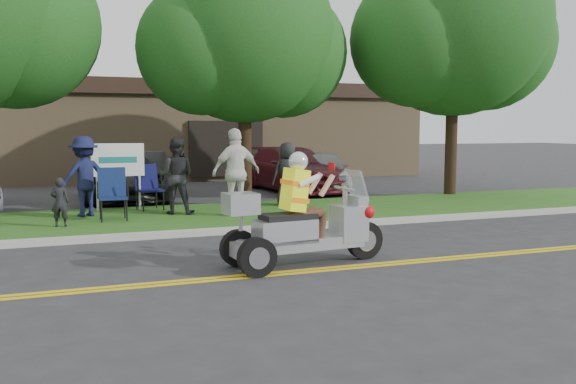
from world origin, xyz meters
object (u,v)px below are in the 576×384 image
object	(u,v)px
spectator_adult_right	(236,172)
spectator_adult_mid	(176,176)
trike_scooter	(300,226)
parked_car_right	(293,169)
lawn_chair_a	(112,190)
parked_car_mid	(123,177)
parked_car_left	(138,175)
parked_car_far_right	(322,171)
lawn_chair_b	(148,184)

from	to	relation	value
spectator_adult_right	spectator_adult_mid	bearing A→B (deg)	-42.28
trike_scooter	parked_car_right	world-z (taller)	trike_scooter
lawn_chair_a	spectator_adult_mid	world-z (taller)	spectator_adult_mid
parked_car_mid	parked_car_right	distance (m)	5.65
parked_car_left	parked_car_far_right	bearing A→B (deg)	12.51
spectator_adult_right	parked_car_far_right	bearing A→B (deg)	-141.67
parked_car_left	parked_car_mid	world-z (taller)	parked_car_left
lawn_chair_a	parked_car_mid	bearing A→B (deg)	82.05
lawn_chair_b	parked_car_mid	bearing A→B (deg)	82.46
lawn_chair_b	spectator_adult_right	distance (m)	2.55
parked_car_far_right	trike_scooter	bearing A→B (deg)	-97.62
parked_car_right	lawn_chair_b	bearing A→B (deg)	-150.11
parked_car_far_right	parked_car_mid	bearing A→B (deg)	-159.11
lawn_chair_b	parked_car_right	size ratio (longest dim) A/B	0.22
parked_car_left	parked_car_right	xyz separation A→B (m)	(5.11, 0.10, 0.04)
parked_car_left	parked_car_right	size ratio (longest dim) A/B	0.84
parked_car_left	parked_car_far_right	distance (m)	6.01
spectator_adult_mid	parked_car_mid	distance (m)	4.18
trike_scooter	parked_car_far_right	bearing A→B (deg)	59.47
parked_car_left	spectator_adult_mid	bearing A→B (deg)	-71.06
trike_scooter	lawn_chair_b	size ratio (longest dim) A/B	2.41
lawn_chair_a	lawn_chair_b	distance (m)	1.74
parked_car_mid	lawn_chair_a	bearing A→B (deg)	-96.99
lawn_chair_b	parked_car_far_right	size ratio (longest dim) A/B	0.28
lawn_chair_a	parked_car_far_right	bearing A→B (deg)	34.60
trike_scooter	lawn_chair_b	world-z (taller)	trike_scooter
trike_scooter	parked_car_right	distance (m)	11.19
parked_car_left	trike_scooter	bearing A→B (deg)	-68.28
lawn_chair_a	spectator_adult_right	xyz separation A→B (m)	(2.74, -0.34, 0.36)
spectator_adult_mid	parked_car_far_right	bearing A→B (deg)	-119.90
spectator_adult_right	parked_car_far_right	distance (m)	6.85
lawn_chair_b	parked_car_mid	size ratio (longest dim) A/B	0.23
spectator_adult_right	parked_car_right	bearing A→B (deg)	-133.65
parked_car_left	parked_car_right	bearing A→B (deg)	16.20
spectator_adult_mid	parked_car_mid	bearing A→B (deg)	-56.63
lawn_chair_a	parked_car_right	size ratio (longest dim) A/B	0.23
lawn_chair_b	spectator_adult_mid	size ratio (longest dim) A/B	0.62
parked_car_left	spectator_adult_right	bearing A→B (deg)	-58.90
trike_scooter	parked_car_mid	size ratio (longest dim) A/B	0.55
lawn_chair_a	parked_car_left	distance (m)	5.26
spectator_adult_right	parked_car_mid	bearing A→B (deg)	-78.09
trike_scooter	lawn_chair_a	bearing A→B (deg)	109.08
trike_scooter	spectator_adult_right	world-z (taller)	spectator_adult_right
parked_car_left	lawn_chair_a	bearing A→B (deg)	-87.71
parked_car_mid	parked_car_far_right	size ratio (longest dim) A/B	1.22
lawn_chair_a	parked_car_right	bearing A→B (deg)	40.28
lawn_chair_b	parked_car_left	xyz separation A→B (m)	(0.20, 3.68, -0.04)
spectator_adult_mid	parked_car_right	distance (m)	6.80
parked_car_right	parked_car_far_right	bearing A→B (deg)	-28.00
spectator_adult_mid	parked_car_right	xyz separation A→B (m)	(4.78, 4.82, -0.27)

